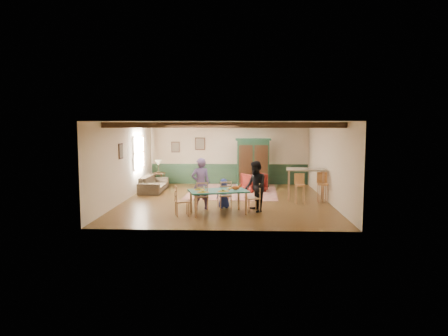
{
  "coord_description": "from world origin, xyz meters",
  "views": [
    {
      "loc": [
        0.54,
        -13.67,
        2.58
      ],
      "look_at": [
        -0.06,
        -0.1,
        1.15
      ],
      "focal_mm": 32.0,
      "sensor_mm": 36.0,
      "label": 1
    }
  ],
  "objects_px": {
    "dining_chair_end_right": "(253,197)",
    "sofa": "(154,184)",
    "person_woman": "(256,186)",
    "dining_table": "(218,202)",
    "bar_stool_left": "(300,189)",
    "person_man": "(201,184)",
    "armchair": "(254,182)",
    "dining_chair_far_right": "(224,195)",
    "dining_chair_far_left": "(201,196)",
    "counter_table": "(306,184)",
    "armoire": "(253,163)",
    "table_lamp": "(158,167)",
    "person_child": "(224,193)",
    "end_table": "(158,180)",
    "dining_chair_end_left": "(182,201)",
    "bar_stool_right": "(323,188)",
    "cat": "(236,187)"
  },
  "relations": [
    {
      "from": "person_child",
      "to": "person_man",
      "type": "bearing_deg",
      "value": 0.0
    },
    {
      "from": "person_man",
      "to": "sofa",
      "type": "distance_m",
      "value": 4.05
    },
    {
      "from": "dining_chair_end_left",
      "to": "counter_table",
      "type": "height_order",
      "value": "counter_table"
    },
    {
      "from": "armchair",
      "to": "sofa",
      "type": "bearing_deg",
      "value": -27.65
    },
    {
      "from": "dining_chair_far_left",
      "to": "bar_stool_right",
      "type": "distance_m",
      "value": 4.18
    },
    {
      "from": "cat",
      "to": "bar_stool_right",
      "type": "bearing_deg",
      "value": 13.87
    },
    {
      "from": "person_woman",
      "to": "cat",
      "type": "height_order",
      "value": "person_woman"
    },
    {
      "from": "bar_stool_right",
      "to": "table_lamp",
      "type": "bearing_deg",
      "value": 152.89
    },
    {
      "from": "armchair",
      "to": "bar_stool_left",
      "type": "distance_m",
      "value": 2.86
    },
    {
      "from": "dining_table",
      "to": "end_table",
      "type": "distance_m",
      "value": 5.85
    },
    {
      "from": "dining_table",
      "to": "person_man",
      "type": "bearing_deg",
      "value": 133.97
    },
    {
      "from": "person_child",
      "to": "bar_stool_right",
      "type": "bearing_deg",
      "value": 179.57
    },
    {
      "from": "person_woman",
      "to": "sofa",
      "type": "distance_m",
      "value": 5.34
    },
    {
      "from": "person_child",
      "to": "end_table",
      "type": "relative_size",
      "value": 1.56
    },
    {
      "from": "dining_table",
      "to": "dining_chair_far_right",
      "type": "bearing_deg",
      "value": 78.35
    },
    {
      "from": "armchair",
      "to": "person_woman",
      "type": "bearing_deg",
      "value": 58.92
    },
    {
      "from": "armoire",
      "to": "end_table",
      "type": "relative_size",
      "value": 3.45
    },
    {
      "from": "dining_chair_far_left",
      "to": "counter_table",
      "type": "xyz_separation_m",
      "value": [
        3.48,
        1.77,
        0.11
      ]
    },
    {
      "from": "person_man",
      "to": "end_table",
      "type": "xyz_separation_m",
      "value": [
        -2.27,
        4.51,
        -0.5
      ]
    },
    {
      "from": "bar_stool_left",
      "to": "dining_chair_end_right",
      "type": "bearing_deg",
      "value": -141.52
    },
    {
      "from": "dining_chair_end_right",
      "to": "armchair",
      "type": "height_order",
      "value": "dining_chair_end_right"
    },
    {
      "from": "armoire",
      "to": "bar_stool_right",
      "type": "height_order",
      "value": "armoire"
    },
    {
      "from": "dining_chair_far_right",
      "to": "armoire",
      "type": "bearing_deg",
      "value": -119.86
    },
    {
      "from": "dining_chair_end_right",
      "to": "person_man",
      "type": "height_order",
      "value": "person_man"
    },
    {
      "from": "armoire",
      "to": "bar_stool_right",
      "type": "bearing_deg",
      "value": -60.78
    },
    {
      "from": "dining_chair_far_right",
      "to": "person_woman",
      "type": "relative_size",
      "value": 0.58
    },
    {
      "from": "cat",
      "to": "table_lamp",
      "type": "distance_m",
      "value": 6.06
    },
    {
      "from": "person_child",
      "to": "table_lamp",
      "type": "distance_m",
      "value": 5.24
    },
    {
      "from": "dining_chair_far_right",
      "to": "armoire",
      "type": "relative_size",
      "value": 0.43
    },
    {
      "from": "dining_chair_end_left",
      "to": "dining_chair_end_right",
      "type": "bearing_deg",
      "value": -90.0
    },
    {
      "from": "armchair",
      "to": "dining_chair_far_left",
      "type": "bearing_deg",
      "value": 34.16
    },
    {
      "from": "dining_chair_end_right",
      "to": "sofa",
      "type": "bearing_deg",
      "value": -151.01
    },
    {
      "from": "dining_chair_far_right",
      "to": "person_child",
      "type": "distance_m",
      "value": 0.08
    },
    {
      "from": "table_lamp",
      "to": "person_child",
      "type": "bearing_deg",
      "value": -55.21
    },
    {
      "from": "dining_table",
      "to": "person_man",
      "type": "relative_size",
      "value": 1.04
    },
    {
      "from": "person_man",
      "to": "bar_stool_left",
      "type": "height_order",
      "value": "person_man"
    },
    {
      "from": "dining_table",
      "to": "sofa",
      "type": "height_order",
      "value": "dining_table"
    },
    {
      "from": "cat",
      "to": "bar_stool_right",
      "type": "relative_size",
      "value": 0.33
    },
    {
      "from": "dining_chair_end_left",
      "to": "counter_table",
      "type": "xyz_separation_m",
      "value": [
        3.94,
        2.62,
        0.11
      ]
    },
    {
      "from": "person_man",
      "to": "armchair",
      "type": "distance_m",
      "value": 3.96
    },
    {
      "from": "counter_table",
      "to": "end_table",
      "type": "bearing_deg",
      "value": 153.99
    },
    {
      "from": "armoire",
      "to": "end_table",
      "type": "height_order",
      "value": "armoire"
    },
    {
      "from": "dining_chair_far_right",
      "to": "bar_stool_left",
      "type": "relative_size",
      "value": 0.89
    },
    {
      "from": "dining_chair_end_right",
      "to": "person_woman",
      "type": "bearing_deg",
      "value": 90.0
    },
    {
      "from": "dining_chair_end_left",
      "to": "bar_stool_left",
      "type": "distance_m",
      "value": 4.16
    },
    {
      "from": "dining_table",
      "to": "dining_chair_far_right",
      "type": "distance_m",
      "value": 0.77
    },
    {
      "from": "person_woman",
      "to": "dining_table",
      "type": "bearing_deg",
      "value": -90.0
    },
    {
      "from": "sofa",
      "to": "end_table",
      "type": "bearing_deg",
      "value": 2.21
    },
    {
      "from": "end_table",
      "to": "bar_stool_left",
      "type": "distance_m",
      "value": 6.48
    },
    {
      "from": "dining_chair_far_left",
      "to": "armchair",
      "type": "xyz_separation_m",
      "value": [
        1.74,
        3.59,
        -0.07
      ]
    }
  ]
}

